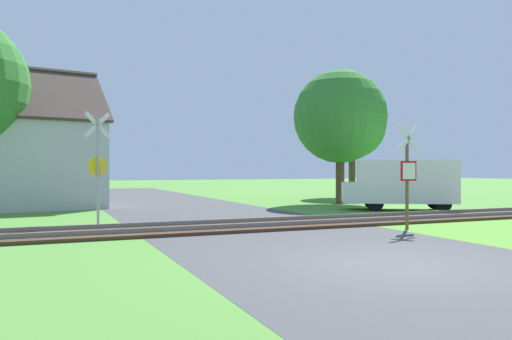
{
  "coord_description": "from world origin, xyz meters",
  "views": [
    {
      "loc": [
        -6.02,
        -7.73,
        1.81
      ],
      "look_at": [
        0.5,
        7.72,
        1.8
      ],
      "focal_mm": 35.0,
      "sensor_mm": 36.0,
      "label": 1
    }
  ],
  "objects_px": {
    "stop_sign_near": "(408,171)",
    "mail_truck": "(402,182)",
    "crossing_sign_far": "(98,161)",
    "tree_far": "(352,125)",
    "house": "(29,160)",
    "tree_right": "(340,117)"
  },
  "relations": [
    {
      "from": "house",
      "to": "crossing_sign_far",
      "type": "bearing_deg",
      "value": -84.34
    },
    {
      "from": "mail_truck",
      "to": "crossing_sign_far",
      "type": "bearing_deg",
      "value": 122.87
    },
    {
      "from": "tree_far",
      "to": "mail_truck",
      "type": "bearing_deg",
      "value": -112.22
    },
    {
      "from": "stop_sign_near",
      "to": "house",
      "type": "xyz_separation_m",
      "value": [
        -10.88,
        14.16,
        0.48
      ]
    },
    {
      "from": "tree_right",
      "to": "mail_truck",
      "type": "relative_size",
      "value": 1.39
    },
    {
      "from": "crossing_sign_far",
      "to": "mail_truck",
      "type": "xyz_separation_m",
      "value": [
        13.13,
        0.81,
        -0.85
      ]
    },
    {
      "from": "crossing_sign_far",
      "to": "mail_truck",
      "type": "distance_m",
      "value": 13.18
    },
    {
      "from": "crossing_sign_far",
      "to": "tree_right",
      "type": "xyz_separation_m",
      "value": [
        13.0,
        5.7,
        2.56
      ]
    },
    {
      "from": "stop_sign_near",
      "to": "tree_far",
      "type": "bearing_deg",
      "value": -121.39
    },
    {
      "from": "house",
      "to": "tree_right",
      "type": "distance_m",
      "value": 15.89
    },
    {
      "from": "mail_truck",
      "to": "tree_right",
      "type": "bearing_deg",
      "value": 30.86
    },
    {
      "from": "stop_sign_near",
      "to": "crossing_sign_far",
      "type": "relative_size",
      "value": 0.86
    },
    {
      "from": "tree_far",
      "to": "crossing_sign_far",
      "type": "bearing_deg",
      "value": -147.62
    },
    {
      "from": "tree_far",
      "to": "mail_truck",
      "type": "relative_size",
      "value": 1.36
    },
    {
      "from": "stop_sign_near",
      "to": "mail_truck",
      "type": "relative_size",
      "value": 0.62
    },
    {
      "from": "mail_truck",
      "to": "stop_sign_near",
      "type": "bearing_deg",
      "value": 171.42
    },
    {
      "from": "stop_sign_near",
      "to": "tree_right",
      "type": "xyz_separation_m",
      "value": [
        4.46,
        10.78,
        2.88
      ]
    },
    {
      "from": "stop_sign_near",
      "to": "crossing_sign_far",
      "type": "height_order",
      "value": "crossing_sign_far"
    },
    {
      "from": "stop_sign_near",
      "to": "mail_truck",
      "type": "bearing_deg",
      "value": -130.74
    },
    {
      "from": "crossing_sign_far",
      "to": "tree_far",
      "type": "bearing_deg",
      "value": 20.33
    },
    {
      "from": "tree_far",
      "to": "mail_truck",
      "type": "height_order",
      "value": "tree_far"
    },
    {
      "from": "house",
      "to": "tree_far",
      "type": "bearing_deg",
      "value": -3.36
    }
  ]
}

